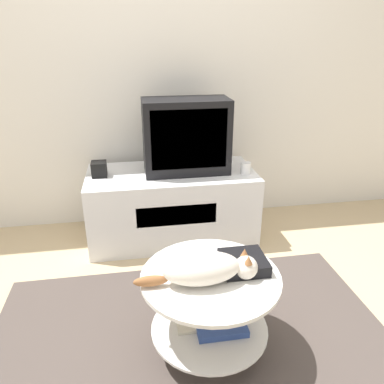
% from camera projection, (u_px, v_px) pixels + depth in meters
% --- Properties ---
extents(ground_plane, '(12.00, 12.00, 0.00)m').
position_uv_depth(ground_plane, '(196.00, 359.00, 1.81)').
color(ground_plane, tan).
extents(wall_back, '(8.00, 0.05, 2.60)m').
position_uv_depth(wall_back, '(159.00, 56.00, 2.74)').
color(wall_back, silver).
rests_on(wall_back, ground_plane).
extents(rug, '(2.05, 1.52, 0.02)m').
position_uv_depth(rug, '(196.00, 358.00, 1.81)').
color(rug, '#4C423D').
rests_on(rug, ground_plane).
extents(tv_stand, '(1.22, 0.58, 0.52)m').
position_uv_depth(tv_stand, '(172.00, 205.00, 2.82)').
color(tv_stand, white).
rests_on(tv_stand, ground_plane).
extents(tv, '(0.60, 0.29, 0.52)m').
position_uv_depth(tv, '(186.00, 136.00, 2.63)').
color(tv, black).
rests_on(tv, tv_stand).
extents(speaker, '(0.10, 0.10, 0.10)m').
position_uv_depth(speaker, '(99.00, 169.00, 2.62)').
color(speaker, black).
rests_on(speaker, tv_stand).
extents(mug, '(0.07, 0.07, 0.08)m').
position_uv_depth(mug, '(246.00, 168.00, 2.67)').
color(mug, white).
rests_on(mug, tv_stand).
extents(coffee_table, '(0.64, 0.64, 0.44)m').
position_uv_depth(coffee_table, '(211.00, 304.00, 1.75)').
color(coffee_table, '#B2B2B7').
rests_on(coffee_table, rug).
extents(dvd_box, '(0.20, 0.20, 0.06)m').
position_uv_depth(dvd_box, '(243.00, 262.00, 1.73)').
color(dvd_box, black).
rests_on(dvd_box, coffee_table).
extents(cat, '(0.55, 0.17, 0.14)m').
position_uv_depth(cat, '(206.00, 268.00, 1.62)').
color(cat, silver).
rests_on(cat, coffee_table).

